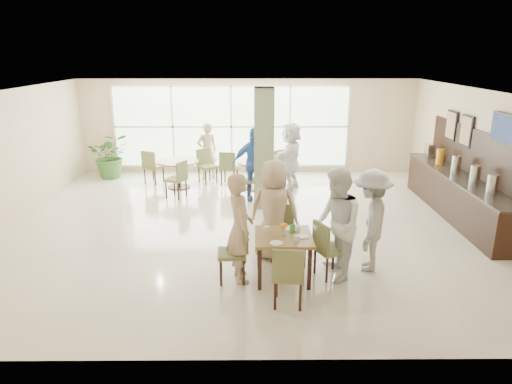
{
  "coord_description": "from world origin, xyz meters",
  "views": [
    {
      "loc": [
        0.14,
        -9.15,
        3.55
      ],
      "look_at": [
        0.2,
        -1.2,
        1.1
      ],
      "focal_mm": 32.0,
      "sensor_mm": 36.0,
      "label": 1
    }
  ],
  "objects_px": {
    "teen_right": "(336,225)",
    "adult_a": "(254,164)",
    "main_table": "(283,241)",
    "adult_standing": "(207,151)",
    "teen_standing": "(371,221)",
    "teen_far": "(274,210)",
    "buffet_counter": "(457,192)",
    "round_table_left": "(178,167)",
    "teen_left": "(240,228)",
    "adult_b": "(291,156)",
    "round_table_right": "(256,169)",
    "potted_plant": "(111,155)"
  },
  "relations": [
    {
      "from": "teen_right",
      "to": "adult_a",
      "type": "height_order",
      "value": "teen_right"
    },
    {
      "from": "main_table",
      "to": "adult_standing",
      "type": "distance_m",
      "value": 6.39
    },
    {
      "from": "teen_right",
      "to": "teen_standing",
      "type": "xyz_separation_m",
      "value": [
        0.63,
        0.32,
        -0.05
      ]
    },
    {
      "from": "teen_far",
      "to": "buffet_counter",
      "type": "bearing_deg",
      "value": -139.31
    },
    {
      "from": "round_table_left",
      "to": "teen_standing",
      "type": "height_order",
      "value": "teen_standing"
    },
    {
      "from": "teen_left",
      "to": "adult_b",
      "type": "xyz_separation_m",
      "value": [
        1.21,
        5.07,
        0.02
      ]
    },
    {
      "from": "round_table_left",
      "to": "buffet_counter",
      "type": "bearing_deg",
      "value": -19.33
    },
    {
      "from": "round_table_right",
      "to": "adult_a",
      "type": "relative_size",
      "value": 0.57
    },
    {
      "from": "round_table_left",
      "to": "teen_right",
      "type": "height_order",
      "value": "teen_right"
    },
    {
      "from": "buffet_counter",
      "to": "teen_right",
      "type": "relative_size",
      "value": 2.55
    },
    {
      "from": "round_table_left",
      "to": "potted_plant",
      "type": "height_order",
      "value": "potted_plant"
    },
    {
      "from": "buffet_counter",
      "to": "teen_right",
      "type": "bearing_deg",
      "value": -138.02
    },
    {
      "from": "buffet_counter",
      "to": "adult_standing",
      "type": "xyz_separation_m",
      "value": [
        -5.87,
        3.21,
        0.26
      ]
    },
    {
      "from": "teen_standing",
      "to": "adult_b",
      "type": "distance_m",
      "value": 4.8
    },
    {
      "from": "round_table_right",
      "to": "potted_plant",
      "type": "xyz_separation_m",
      "value": [
        -4.24,
        1.19,
        0.1
      ]
    },
    {
      "from": "round_table_left",
      "to": "round_table_right",
      "type": "height_order",
      "value": "same"
    },
    {
      "from": "teen_left",
      "to": "teen_right",
      "type": "relative_size",
      "value": 0.96
    },
    {
      "from": "round_table_right",
      "to": "teen_right",
      "type": "relative_size",
      "value": 0.56
    },
    {
      "from": "teen_far",
      "to": "adult_a",
      "type": "bearing_deg",
      "value": -70.58
    },
    {
      "from": "teen_far",
      "to": "teen_right",
      "type": "relative_size",
      "value": 0.98
    },
    {
      "from": "round_table_right",
      "to": "teen_left",
      "type": "relative_size",
      "value": 0.58
    },
    {
      "from": "adult_a",
      "to": "adult_standing",
      "type": "bearing_deg",
      "value": 116.07
    },
    {
      "from": "round_table_right",
      "to": "adult_b",
      "type": "distance_m",
      "value": 0.97
    },
    {
      "from": "adult_standing",
      "to": "adult_a",
      "type": "bearing_deg",
      "value": 101.46
    },
    {
      "from": "teen_standing",
      "to": "adult_a",
      "type": "height_order",
      "value": "adult_a"
    },
    {
      "from": "buffet_counter",
      "to": "teen_right",
      "type": "distance_m",
      "value": 4.36
    },
    {
      "from": "main_table",
      "to": "potted_plant",
      "type": "xyz_separation_m",
      "value": [
        -4.63,
        6.3,
        0.01
      ]
    },
    {
      "from": "teen_left",
      "to": "adult_b",
      "type": "bearing_deg",
      "value": -26.79
    },
    {
      "from": "round_table_right",
      "to": "adult_a",
      "type": "height_order",
      "value": "adult_a"
    },
    {
      "from": "round_table_left",
      "to": "teen_standing",
      "type": "distance_m",
      "value": 6.31
    },
    {
      "from": "main_table",
      "to": "adult_standing",
      "type": "bearing_deg",
      "value": 106.32
    },
    {
      "from": "buffet_counter",
      "to": "teen_left",
      "type": "relative_size",
      "value": 2.64
    },
    {
      "from": "round_table_left",
      "to": "adult_a",
      "type": "bearing_deg",
      "value": -27.57
    },
    {
      "from": "teen_left",
      "to": "adult_a",
      "type": "xyz_separation_m",
      "value": [
        0.23,
        4.19,
        0.02
      ]
    },
    {
      "from": "round_table_left",
      "to": "buffet_counter",
      "type": "height_order",
      "value": "buffet_counter"
    },
    {
      "from": "round_table_right",
      "to": "teen_far",
      "type": "distance_m",
      "value": 4.34
    },
    {
      "from": "teen_right",
      "to": "adult_standing",
      "type": "relative_size",
      "value": 1.13
    },
    {
      "from": "main_table",
      "to": "teen_standing",
      "type": "distance_m",
      "value": 1.52
    },
    {
      "from": "main_table",
      "to": "adult_a",
      "type": "height_order",
      "value": "adult_a"
    },
    {
      "from": "round_table_right",
      "to": "adult_b",
      "type": "relative_size",
      "value": 0.57
    },
    {
      "from": "potted_plant",
      "to": "teen_far",
      "type": "relative_size",
      "value": 0.73
    },
    {
      "from": "buffet_counter",
      "to": "teen_far",
      "type": "bearing_deg",
      "value": -152.96
    },
    {
      "from": "round_table_left",
      "to": "adult_b",
      "type": "xyz_separation_m",
      "value": [
        3.02,
        -0.19,
        0.32
      ]
    },
    {
      "from": "round_table_right",
      "to": "teen_standing",
      "type": "relative_size",
      "value": 0.59
    },
    {
      "from": "main_table",
      "to": "teen_right",
      "type": "relative_size",
      "value": 0.49
    },
    {
      "from": "buffet_counter",
      "to": "potted_plant",
      "type": "relative_size",
      "value": 3.56
    },
    {
      "from": "teen_right",
      "to": "teen_standing",
      "type": "bearing_deg",
      "value": 113.04
    },
    {
      "from": "teen_far",
      "to": "main_table",
      "type": "bearing_deg",
      "value": 112.17
    },
    {
      "from": "potted_plant",
      "to": "adult_standing",
      "type": "height_order",
      "value": "adult_standing"
    },
    {
      "from": "adult_b",
      "to": "adult_a",
      "type": "bearing_deg",
      "value": -24.09
    }
  ]
}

